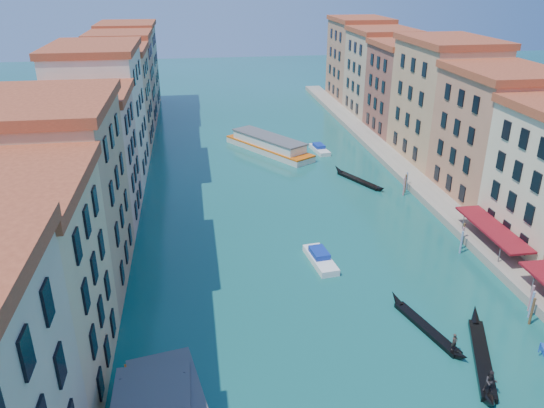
% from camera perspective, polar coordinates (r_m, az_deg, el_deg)
% --- Properties ---
extents(left_bank_palazzos, '(12.80, 128.40, 21.00)m').
position_cam_1_polar(left_bank_palazzos, '(81.11, -18.47, 7.49)').
color(left_bank_palazzos, '#CFB590').
rests_on(left_bank_palazzos, ground).
extents(right_bank_palazzos, '(12.80, 128.40, 21.00)m').
position_cam_1_polar(right_bank_palazzos, '(90.47, 19.52, 8.98)').
color(right_bank_palazzos, '#A8533E').
rests_on(right_bank_palazzos, ground).
extents(quay, '(4.00, 140.00, 1.00)m').
position_cam_1_polar(quay, '(89.73, 14.18, 3.31)').
color(quay, gray).
rests_on(quay, ground).
extents(mooring_poles_right, '(1.44, 54.24, 3.20)m').
position_cam_1_polar(mooring_poles_right, '(59.36, 24.65, -8.41)').
color(mooring_poles_right, '#50391B').
rests_on(mooring_poles_right, ground).
extents(vaporetto_far, '(14.65, 19.36, 2.98)m').
position_cam_1_polar(vaporetto_far, '(98.60, -0.36, 6.40)').
color(vaporetto_far, silver).
rests_on(vaporetto_far, ground).
extents(gondola_fore, '(3.79, 11.04, 2.24)m').
position_cam_1_polar(gondola_fore, '(52.70, 16.28, -12.55)').
color(gondola_fore, black).
rests_on(gondola_fore, ground).
extents(gondola_right, '(6.06, 12.95, 2.71)m').
position_cam_1_polar(gondola_right, '(50.43, 21.71, -15.08)').
color(gondola_right, black).
rests_on(gondola_right, ground).
extents(gondola_far, '(5.98, 11.15, 1.69)m').
position_cam_1_polar(gondola_far, '(85.58, 9.20, 2.63)').
color(gondola_far, black).
rests_on(gondola_far, ground).
extents(motorboat_mid, '(2.88, 6.90, 1.39)m').
position_cam_1_polar(motorboat_mid, '(61.40, 5.21, -5.83)').
color(motorboat_mid, white).
rests_on(motorboat_mid, ground).
extents(motorboat_far, '(2.79, 6.57, 1.32)m').
position_cam_1_polar(motorboat_far, '(99.33, 5.12, 5.93)').
color(motorboat_far, silver).
rests_on(motorboat_far, ground).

